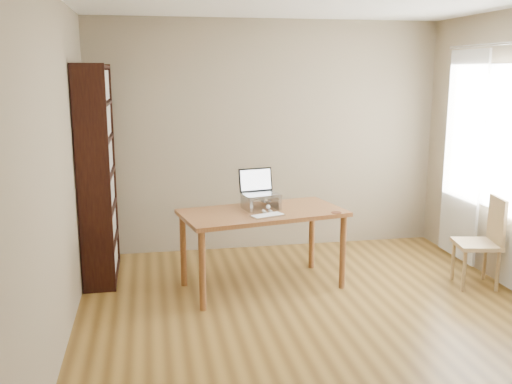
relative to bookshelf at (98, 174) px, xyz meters
name	(u,v)px	position (x,y,z in m)	size (l,w,h in m)	color
room	(332,168)	(1.86, -1.54, 0.25)	(4.04, 4.54, 2.64)	brown
bookshelf	(98,174)	(0.00, 0.00, 0.00)	(0.30, 0.90, 2.10)	black
curtains	(494,162)	(3.75, -0.75, 0.12)	(0.03, 1.90, 2.25)	white
desk	(263,220)	(1.52, -0.57, -0.39)	(1.62, 1.03, 0.75)	brown
laptop_stand	(261,200)	(1.52, -0.49, -0.22)	(0.32, 0.25, 0.13)	silver
laptop	(260,188)	(1.52, -0.43, -0.11)	(0.38, 0.34, 0.24)	silver
keyboard	(268,216)	(1.52, -0.79, -0.29)	(0.33, 0.22, 0.02)	silver
coaster	(336,213)	(2.17, -0.78, -0.30)	(0.09, 0.09, 0.01)	brown
cat	(263,202)	(1.55, -0.46, -0.24)	(0.23, 0.47, 0.14)	#443B35
chair	(483,238)	(3.60, -0.92, -0.58)	(0.45, 0.45, 0.87)	tan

